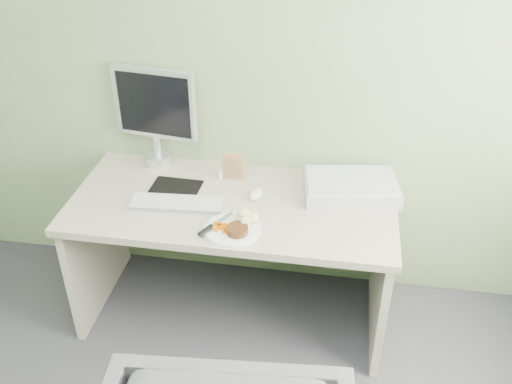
% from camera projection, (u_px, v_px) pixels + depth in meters
% --- Properties ---
extents(wall_back, '(3.50, 0.00, 3.50)m').
position_uv_depth(wall_back, '(245.00, 54.00, 2.78)').
color(wall_back, gray).
rests_on(wall_back, floor).
extents(desk, '(1.60, 0.75, 0.73)m').
position_uv_depth(desk, '(233.00, 231.00, 2.90)').
color(desk, beige).
rests_on(desk, floor).
extents(plate, '(0.26, 0.26, 0.01)m').
position_uv_depth(plate, '(232.00, 229.00, 2.60)').
color(plate, white).
rests_on(plate, desk).
extents(steak, '(0.12, 0.12, 0.03)m').
position_uv_depth(steak, '(237.00, 230.00, 2.55)').
color(steak, black).
rests_on(steak, plate).
extents(potato_pile, '(0.12, 0.10, 0.06)m').
position_uv_depth(potato_pile, '(243.00, 215.00, 2.62)').
color(potato_pile, tan).
rests_on(potato_pile, plate).
extents(carrot_heap, '(0.06, 0.05, 0.04)m').
position_uv_depth(carrot_heap, '(221.00, 226.00, 2.57)').
color(carrot_heap, orange).
rests_on(carrot_heap, plate).
extents(steak_knife, '(0.13, 0.21, 0.02)m').
position_uv_depth(steak_knife, '(211.00, 227.00, 2.58)').
color(steak_knife, silver).
rests_on(steak_knife, plate).
extents(mousepad, '(0.26, 0.23, 0.00)m').
position_uv_depth(mousepad, '(174.00, 189.00, 2.89)').
color(mousepad, black).
rests_on(mousepad, desk).
extents(keyboard, '(0.46, 0.16, 0.02)m').
position_uv_depth(keyboard, '(177.00, 203.00, 2.76)').
color(keyboard, white).
rests_on(keyboard, desk).
extents(computer_mouse, '(0.08, 0.12, 0.04)m').
position_uv_depth(computer_mouse, '(256.00, 194.00, 2.82)').
color(computer_mouse, white).
rests_on(computer_mouse, desk).
extents(photo_frame, '(0.12, 0.01, 0.15)m').
position_uv_depth(photo_frame, '(233.00, 167.00, 2.94)').
color(photo_frame, '#A3684C').
rests_on(photo_frame, desk).
extents(eyedrop_bottle, '(0.02, 0.02, 0.06)m').
position_uv_depth(eyedrop_bottle, '(220.00, 174.00, 2.97)').
color(eyedrop_bottle, white).
rests_on(eyedrop_bottle, desk).
extents(scanner, '(0.50, 0.38, 0.07)m').
position_uv_depth(scanner, '(351.00, 188.00, 2.84)').
color(scanner, '#A9ABB0').
rests_on(scanner, desk).
extents(monitor, '(0.45, 0.14, 0.54)m').
position_uv_depth(monitor, '(155.00, 112.00, 2.96)').
color(monitor, silver).
rests_on(monitor, desk).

